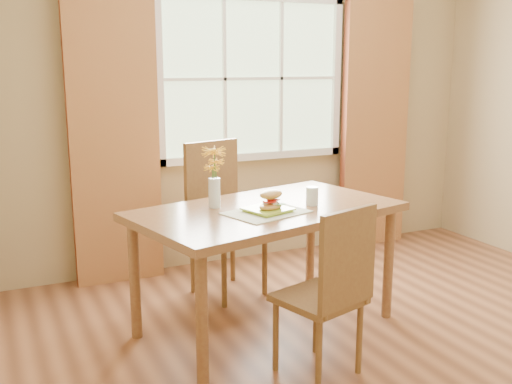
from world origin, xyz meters
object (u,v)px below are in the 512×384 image
object	(u,v)px
water_glass	(312,196)
chair_far	(220,210)
dining_table	(267,220)
croissant_sandwich	(271,200)
chair_near	(330,286)
flower_vase	(214,171)

from	to	relation	value
water_glass	chair_far	bearing A→B (deg)	111.32
dining_table	croissant_sandwich	distance (m)	0.21
chair_near	chair_far	world-z (taller)	chair_far
chair_near	flower_vase	size ratio (longest dim) A/B	2.53
chair_far	flower_vase	size ratio (longest dim) A/B	2.94
chair_far	flower_vase	xyz separation A→B (m)	(-0.26, -0.58, 0.40)
chair_far	croissant_sandwich	world-z (taller)	chair_far
chair_far	croissant_sandwich	xyz separation A→B (m)	(-0.01, -0.84, 0.25)
dining_table	flower_vase	world-z (taller)	flower_vase
croissant_sandwich	water_glass	size ratio (longest dim) A/B	1.70
dining_table	croissant_sandwich	world-z (taller)	croissant_sandwich
dining_table	chair_far	xyz separation A→B (m)	(-0.03, 0.71, -0.10)
chair_near	water_glass	bearing A→B (deg)	51.93
croissant_sandwich	chair_far	bearing A→B (deg)	64.09
chair_far	croissant_sandwich	bearing A→B (deg)	-106.75
chair_far	water_glass	bearing A→B (deg)	-84.57
dining_table	croissant_sandwich	xyz separation A→B (m)	(-0.04, -0.13, 0.16)
chair_far	croissant_sandwich	size ratio (longest dim) A/B	5.60
water_glass	flower_vase	size ratio (longest dim) A/B	0.31
chair_near	water_glass	distance (m)	0.75
chair_near	croissant_sandwich	xyz separation A→B (m)	(-0.06, 0.57, 0.34)
chair_far	water_glass	size ratio (longest dim) A/B	9.51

